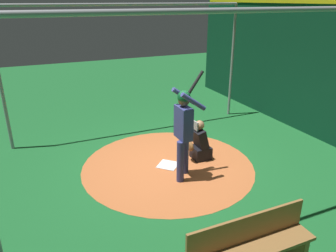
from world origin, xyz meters
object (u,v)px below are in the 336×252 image
catcher (199,144)px  bench (251,245)px  home_plate (168,165)px  batter (184,126)px

catcher → bench: bearing=72.5°
home_plate → bench: bench is taller
catcher → bench: (1.01, 3.22, 0.08)m
catcher → bench: catcher is taller
bench → batter: bearing=-96.7°
batter → home_plate: bearing=-80.3°
home_plate → batter: batter is taller
home_plate → catcher: catcher is taller
batter → bench: batter is taller
home_plate → batter: 1.26m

